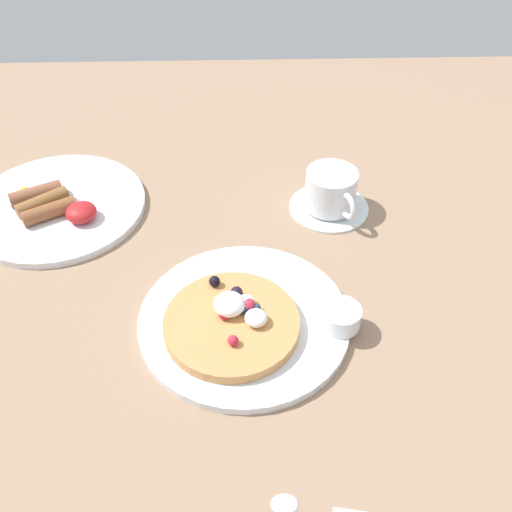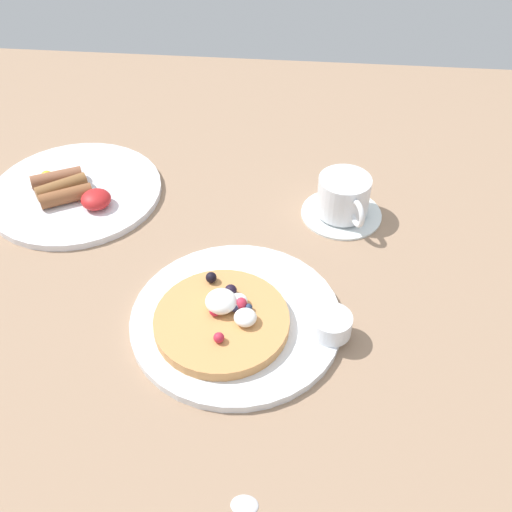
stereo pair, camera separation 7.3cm
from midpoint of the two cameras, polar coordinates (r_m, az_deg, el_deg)
name	(u,v)px [view 2 (the right image)]	position (r m, az deg, el deg)	size (l,w,h in m)	color
ground_plane	(223,303)	(0.82, -0.66, -4.67)	(2.07, 1.45, 0.03)	#97775D
pancake_plate	(236,319)	(0.77, 0.82, -6.14)	(0.27, 0.27, 0.01)	white
pancake_with_berries	(223,319)	(0.75, -0.41, -6.13)	(0.17, 0.17, 0.04)	tan
syrup_ramekin	(331,324)	(0.75, 10.00, -6.57)	(0.05, 0.05, 0.03)	white
breakfast_plate	(76,192)	(1.00, -14.82, 5.85)	(0.27, 0.27, 0.01)	white
fried_breakfast	(68,189)	(0.99, -15.52, 6.14)	(0.16, 0.11, 0.03)	brown
coffee_saucer	(341,213)	(0.95, 10.35, 3.99)	(0.12, 0.12, 0.01)	white
coffee_cup	(344,195)	(0.92, 10.66, 5.62)	(0.08, 0.11, 0.06)	white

